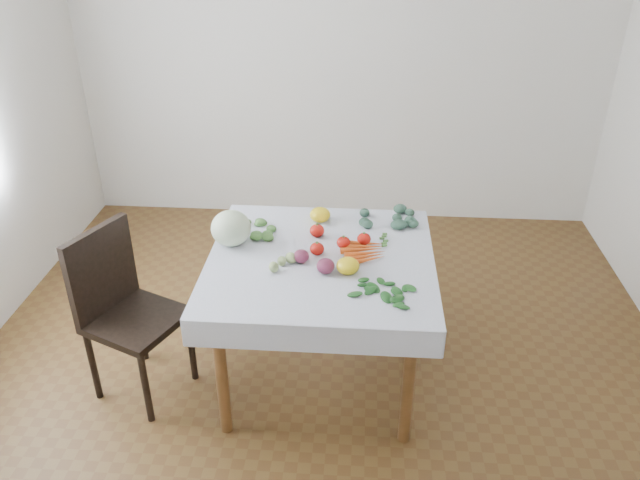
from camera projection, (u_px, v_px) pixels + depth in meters
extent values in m
plane|color=brown|center=(321.00, 374.00, 3.48)|extent=(4.00, 4.00, 0.00)
cube|color=silver|center=(341.00, 48.00, 4.56)|extent=(4.00, 0.04, 2.70)
cube|color=brown|center=(321.00, 262.00, 3.12)|extent=(1.00, 1.00, 0.04)
cylinder|color=brown|center=(222.00, 374.00, 2.95)|extent=(0.06, 0.06, 0.71)
cylinder|color=brown|center=(408.00, 384.00, 2.89)|extent=(0.06, 0.06, 0.71)
cylinder|color=brown|center=(253.00, 275.00, 3.72)|extent=(0.06, 0.06, 0.71)
cylinder|color=brown|center=(401.00, 281.00, 3.66)|extent=(0.06, 0.06, 0.71)
cube|color=white|center=(321.00, 258.00, 3.11)|extent=(1.12, 1.12, 0.01)
cube|color=black|center=(137.00, 320.00, 3.17)|extent=(0.55, 0.55, 0.04)
cube|color=black|center=(101.00, 270.00, 3.13)|extent=(0.21, 0.40, 0.46)
cylinder|color=black|center=(93.00, 365.00, 3.22)|extent=(0.04, 0.04, 0.43)
cylinder|color=black|center=(146.00, 388.00, 3.07)|extent=(0.04, 0.04, 0.43)
cylinder|color=black|center=(141.00, 328.00, 3.49)|extent=(0.04, 0.04, 0.43)
cylinder|color=black|center=(192.00, 347.00, 3.35)|extent=(0.04, 0.04, 0.43)
ellipsoid|color=beige|center=(231.00, 228.00, 3.19)|extent=(0.25, 0.25, 0.18)
ellipsoid|color=red|center=(317.00, 231.00, 3.29)|extent=(0.09, 0.09, 0.07)
ellipsoid|color=red|center=(317.00, 249.00, 3.12)|extent=(0.09, 0.09, 0.06)
ellipsoid|color=red|center=(343.00, 243.00, 3.18)|extent=(0.08, 0.08, 0.06)
ellipsoid|color=red|center=(364.00, 239.00, 3.21)|extent=(0.08, 0.08, 0.06)
ellipsoid|color=yellow|center=(320.00, 215.00, 3.43)|extent=(0.15, 0.15, 0.08)
ellipsoid|color=yellow|center=(348.00, 266.00, 2.97)|extent=(0.12, 0.12, 0.08)
ellipsoid|color=#541839|center=(301.00, 256.00, 3.06)|extent=(0.09, 0.09, 0.07)
ellipsoid|color=#541839|center=(326.00, 266.00, 2.97)|extent=(0.11, 0.11, 0.07)
ellipsoid|color=#9AB86A|center=(288.00, 263.00, 3.02)|extent=(0.05, 0.05, 0.05)
ellipsoid|color=#9AB86A|center=(282.00, 262.00, 3.03)|extent=(0.05, 0.05, 0.05)
ellipsoid|color=#9AB86A|center=(287.00, 267.00, 2.99)|extent=(0.05, 0.05, 0.05)
ellipsoid|color=#9AB86A|center=(294.00, 259.00, 3.05)|extent=(0.05, 0.05, 0.05)
cone|color=orange|center=(364.00, 243.00, 3.20)|extent=(0.21, 0.03, 0.03)
cone|color=orange|center=(364.00, 247.00, 3.17)|extent=(0.22, 0.05, 0.03)
cone|color=orange|center=(364.00, 250.00, 3.14)|extent=(0.22, 0.07, 0.03)
cone|color=orange|center=(363.00, 253.00, 3.11)|extent=(0.21, 0.09, 0.03)
cone|color=orange|center=(363.00, 257.00, 3.08)|extent=(0.21, 0.10, 0.03)
cone|color=orange|center=(363.00, 260.00, 3.05)|extent=(0.21, 0.12, 0.03)
ellipsoid|color=#355745|center=(394.00, 216.00, 3.46)|extent=(0.06, 0.06, 0.04)
ellipsoid|color=#355745|center=(386.00, 214.00, 3.49)|extent=(0.06, 0.06, 0.04)
ellipsoid|color=#355745|center=(390.00, 219.00, 3.43)|extent=(0.06, 0.06, 0.04)
ellipsoid|color=#355745|center=(397.00, 213.00, 3.49)|extent=(0.06, 0.06, 0.04)
ellipsoid|color=#355745|center=(378.00, 216.00, 3.47)|extent=(0.06, 0.06, 0.04)
ellipsoid|color=#355745|center=(401.00, 220.00, 3.43)|extent=(0.06, 0.06, 0.04)
ellipsoid|color=#355745|center=(388.00, 210.00, 3.53)|extent=(0.06, 0.06, 0.04)
ellipsoid|color=#355745|center=(380.00, 221.00, 3.41)|extent=(0.06, 0.06, 0.04)
ellipsoid|color=#355745|center=(410.00, 215.00, 3.48)|extent=(0.06, 0.06, 0.04)
ellipsoid|color=#355745|center=(371.00, 211.00, 3.52)|extent=(0.06, 0.06, 0.04)
ellipsoid|color=#355745|center=(398.00, 225.00, 3.37)|extent=(0.06, 0.06, 0.04)
ellipsoid|color=#355745|center=(401.00, 208.00, 3.56)|extent=(0.06, 0.06, 0.04)
ellipsoid|color=#184E1B|center=(386.00, 294.00, 2.81)|extent=(0.07, 0.04, 0.01)
ellipsoid|color=#184E1B|center=(377.00, 292.00, 2.83)|extent=(0.07, 0.04, 0.01)
ellipsoid|color=#184E1B|center=(381.00, 298.00, 2.79)|extent=(0.07, 0.04, 0.01)
ellipsoid|color=#184E1B|center=(387.00, 291.00, 2.84)|extent=(0.07, 0.04, 0.01)
ellipsoid|color=#184E1B|center=(370.00, 294.00, 2.82)|extent=(0.07, 0.04, 0.01)
ellipsoid|color=#184E1B|center=(391.00, 298.00, 2.79)|extent=(0.07, 0.04, 0.01)
ellipsoid|color=#184E1B|center=(379.00, 287.00, 2.86)|extent=(0.07, 0.04, 0.01)
ellipsoid|color=#184E1B|center=(373.00, 300.00, 2.78)|extent=(0.07, 0.04, 0.01)
ellipsoid|color=#184E1B|center=(398.00, 293.00, 2.83)|extent=(0.07, 0.04, 0.01)
ellipsoid|color=#184E1B|center=(365.00, 289.00, 2.85)|extent=(0.07, 0.04, 0.01)
ellipsoid|color=#184E1B|center=(389.00, 303.00, 2.75)|extent=(0.07, 0.04, 0.01)
ellipsoid|color=#184E1B|center=(389.00, 285.00, 2.88)|extent=(0.07, 0.04, 0.01)
ellipsoid|color=#184E1B|center=(360.00, 298.00, 2.79)|extent=(0.07, 0.04, 0.01)
ellipsoid|color=#184E1B|center=(406.00, 298.00, 2.79)|extent=(0.07, 0.04, 0.01)
ellipsoid|color=#184E1B|center=(368.00, 283.00, 2.90)|extent=(0.07, 0.04, 0.01)
ellipsoid|color=#184E1B|center=(375.00, 307.00, 2.73)|extent=(0.07, 0.04, 0.01)
ellipsoid|color=#184E1B|center=(405.00, 287.00, 2.87)|extent=(0.07, 0.04, 0.01)
ellipsoid|color=#4D853D|center=(254.00, 231.00, 3.33)|extent=(0.06, 0.06, 0.03)
ellipsoid|color=#4D853D|center=(248.00, 229.00, 3.35)|extent=(0.06, 0.06, 0.03)
ellipsoid|color=#4D853D|center=(249.00, 233.00, 3.31)|extent=(0.06, 0.06, 0.03)
ellipsoid|color=#4D853D|center=(258.00, 228.00, 3.35)|extent=(0.06, 0.06, 0.03)
ellipsoid|color=#4D853D|center=(240.00, 230.00, 3.33)|extent=(0.06, 0.06, 0.03)
ellipsoid|color=#4D853D|center=(259.00, 234.00, 3.30)|extent=(0.06, 0.06, 0.03)
ellipsoid|color=#4D853D|center=(251.00, 225.00, 3.39)|extent=(0.06, 0.06, 0.03)
ellipsoid|color=#4D853D|center=(240.00, 235.00, 3.28)|extent=(0.06, 0.06, 0.03)
ellipsoid|color=#4D853D|center=(269.00, 229.00, 3.34)|extent=(0.06, 0.06, 0.03)
ellipsoid|color=#4D853D|center=(235.00, 226.00, 3.38)|extent=(0.06, 0.06, 0.03)
ellipsoid|color=#4D853D|center=(255.00, 239.00, 3.25)|extent=(0.06, 0.06, 0.03)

